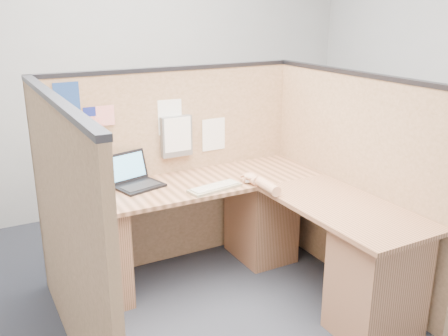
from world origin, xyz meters
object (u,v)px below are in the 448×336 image
laptop (136,177)px  mouse (250,180)px  l_desk (241,241)px  keyboard (215,188)px

laptop → mouse: 0.81m
l_desk → laptop: (-0.55, 0.54, 0.39)m
mouse → keyboard: bearing=180.0°
keyboard → laptop: bearing=132.3°
laptop → mouse: (0.74, -0.35, -0.03)m
l_desk → mouse: mouse is taller
l_desk → laptop: bearing=135.6°
l_desk → keyboard: 0.41m
l_desk → keyboard: (-0.10, 0.19, 0.35)m
laptop → l_desk: bearing=-59.8°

